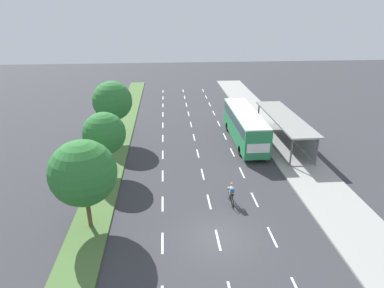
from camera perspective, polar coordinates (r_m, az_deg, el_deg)
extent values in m
plane|color=#38383D|center=(21.47, 4.54, -16.21)|extent=(140.00, 140.00, 0.00)
cube|color=#4C7038|center=(39.16, -12.20, 2.36)|extent=(2.60, 52.00, 0.12)
cube|color=#9E9E99|center=(40.67, 13.13, 3.08)|extent=(4.50, 52.00, 0.15)
cube|color=white|center=(21.15, -5.23, -16.94)|extent=(0.14, 1.98, 0.01)
cube|color=white|center=(24.65, -5.20, -10.43)|extent=(0.14, 1.98, 0.01)
cube|color=white|center=(28.38, -5.18, -5.58)|extent=(0.14, 1.98, 0.01)
cube|color=white|center=(32.27, -5.17, -1.88)|extent=(0.14, 1.98, 0.01)
cube|color=white|center=(36.27, -5.16, 1.02)|extent=(0.14, 1.98, 0.01)
cube|color=white|center=(40.34, -5.15, 3.33)|extent=(0.14, 1.98, 0.01)
cube|color=white|center=(44.46, -5.14, 5.22)|extent=(0.14, 1.98, 0.01)
cube|color=white|center=(48.62, -5.14, 6.79)|extent=(0.14, 1.98, 0.01)
cube|color=white|center=(52.82, -5.13, 8.11)|extent=(0.14, 1.98, 0.01)
cube|color=white|center=(57.03, -5.13, 9.23)|extent=(0.14, 1.98, 0.01)
cube|color=white|center=(21.35, 4.61, -16.46)|extent=(0.14, 1.98, 0.01)
cube|color=white|center=(24.82, 3.03, -10.09)|extent=(0.14, 1.98, 0.01)
cube|color=white|center=(28.53, 1.89, -5.32)|extent=(0.14, 1.98, 0.01)
cube|color=white|center=(32.40, 1.03, -1.67)|extent=(0.14, 1.98, 0.01)
cube|color=white|center=(36.38, 0.36, 1.19)|extent=(0.14, 1.98, 0.01)
cube|color=white|center=(40.44, -0.18, 3.48)|extent=(0.14, 1.98, 0.01)
cube|color=white|center=(44.56, -0.62, 5.36)|extent=(0.14, 1.98, 0.01)
cube|color=white|center=(48.71, -0.99, 6.91)|extent=(0.14, 1.98, 0.01)
cube|color=white|center=(52.90, -1.30, 8.22)|extent=(0.14, 1.98, 0.01)
cube|color=white|center=(57.11, -1.57, 9.33)|extent=(0.14, 1.98, 0.01)
cube|color=white|center=(22.11, 13.95, -15.58)|extent=(0.14, 1.98, 0.01)
cube|color=white|center=(25.48, 10.97, -9.57)|extent=(0.14, 1.98, 0.01)
cube|color=white|center=(29.10, 8.78, -5.00)|extent=(0.14, 1.98, 0.01)
cube|color=white|center=(32.91, 7.11, -1.45)|extent=(0.14, 1.98, 0.01)
cube|color=white|center=(36.84, 5.79, 1.35)|extent=(0.14, 1.98, 0.01)
cube|color=white|center=(40.85, 4.73, 3.61)|extent=(0.14, 1.98, 0.01)
cube|color=white|center=(44.92, 3.86, 5.45)|extent=(0.14, 1.98, 0.01)
cube|color=white|center=(49.05, 3.12, 6.99)|extent=(0.14, 1.98, 0.01)
cube|color=white|center=(53.21, 2.50, 8.29)|extent=(0.14, 1.98, 0.01)
cube|color=white|center=(57.40, 1.97, 9.40)|extent=(0.14, 1.98, 0.01)
cube|color=gray|center=(35.99, 15.56, 0.38)|extent=(2.60, 11.49, 0.10)
cylinder|color=#56565B|center=(30.36, 17.10, -1.32)|extent=(0.16, 0.16, 2.60)
cylinder|color=#56565B|center=(40.07, 11.61, 5.15)|extent=(0.16, 0.16, 2.60)
cylinder|color=#56565B|center=(31.30, 21.12, -1.15)|extent=(0.16, 0.16, 2.60)
cylinder|color=#56565B|center=(40.78, 14.81, 5.16)|extent=(0.16, 0.16, 2.60)
cube|color=gray|center=(35.96, 17.64, 2.43)|extent=(0.10, 10.92, 2.34)
cube|color=gray|center=(35.07, 16.03, 4.50)|extent=(2.90, 11.89, 0.16)
cube|color=#28844C|center=(35.04, 9.20, 3.24)|extent=(2.50, 11.20, 2.80)
cube|color=#2D3D4C|center=(34.77, 9.29, 4.55)|extent=(2.54, 10.30, 0.90)
cube|color=silver|center=(34.58, 9.35, 5.51)|extent=(2.45, 10.98, 0.12)
cube|color=#2D3D4C|center=(40.14, 7.40, 6.43)|extent=(2.25, 0.06, 1.54)
cube|color=white|center=(30.08, 11.61, -0.77)|extent=(2.12, 0.04, 0.90)
cylinder|color=black|center=(38.45, 6.30, 3.07)|extent=(0.30, 1.00, 1.00)
cylinder|color=black|center=(38.92, 9.49, 3.13)|extent=(0.30, 1.00, 1.00)
cylinder|color=black|center=(32.16, 8.55, -1.17)|extent=(0.30, 1.00, 1.00)
cylinder|color=black|center=(32.72, 12.31, -1.03)|extent=(0.30, 1.00, 1.00)
torus|color=black|center=(25.03, 6.68, -8.95)|extent=(0.06, 0.72, 0.72)
torus|color=black|center=(24.13, 7.17, -10.33)|extent=(0.06, 0.72, 0.72)
cylinder|color=black|center=(24.43, 6.95, -9.08)|extent=(0.05, 0.94, 0.05)
cylinder|color=black|center=(24.44, 6.98, -9.56)|extent=(0.05, 0.57, 0.42)
cylinder|color=black|center=(24.25, 7.04, -9.28)|extent=(0.04, 0.04, 0.40)
cube|color=black|center=(24.14, 7.07, -8.88)|extent=(0.12, 0.24, 0.06)
cylinder|color=black|center=(24.70, 6.76, -7.93)|extent=(0.46, 0.04, 0.04)
cube|color=silver|center=(24.12, 7.02, -7.99)|extent=(0.30, 0.36, 0.59)
cube|color=#23669E|center=(23.98, 7.10, -8.15)|extent=(0.26, 0.26, 0.42)
sphere|color=tan|center=(24.01, 7.02, -6.99)|extent=(0.20, 0.20, 0.20)
cylinder|color=brown|center=(24.28, 6.71, -8.86)|extent=(0.12, 0.42, 0.25)
cylinder|color=brown|center=(24.56, 6.61, -9.16)|extent=(0.10, 0.17, 0.41)
cylinder|color=brown|center=(24.33, 7.27, -8.82)|extent=(0.12, 0.42, 0.25)
cylinder|color=brown|center=(24.61, 7.16, -9.13)|extent=(0.10, 0.17, 0.41)
cylinder|color=silver|center=(24.25, 6.53, -7.65)|extent=(0.09, 0.47, 0.28)
cylinder|color=silver|center=(24.31, 7.32, -7.60)|extent=(0.09, 0.47, 0.28)
cylinder|color=brown|center=(22.58, -17.73, -11.06)|extent=(0.28, 0.28, 2.38)
sphere|color=#2D7533|center=(21.21, -18.63, -4.84)|extent=(4.21, 4.21, 4.21)
cylinder|color=brown|center=(28.94, -14.68, -2.83)|extent=(0.28, 0.28, 2.34)
sphere|color=#2D7533|center=(27.97, -15.19, 1.82)|extent=(3.59, 3.59, 3.59)
cylinder|color=brown|center=(35.68, -13.39, 2.77)|extent=(0.28, 0.28, 2.89)
sphere|color=#2D7533|center=(34.79, -13.84, 7.38)|extent=(4.10, 4.10, 4.10)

